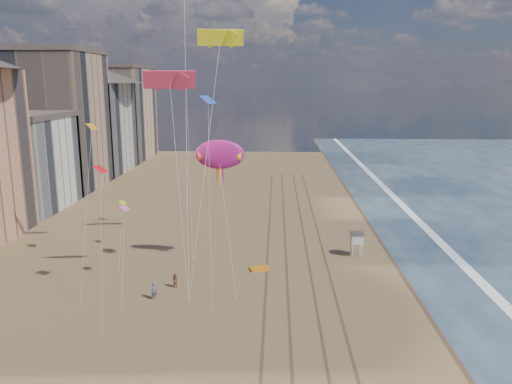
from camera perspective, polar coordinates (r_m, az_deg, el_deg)
wet_sand at (r=77.18m, az=16.69°, el=-4.80°), size 260.00×260.00×0.00m
foam at (r=78.33m, az=19.67°, el=-4.75°), size 260.00×260.00×0.00m
tracks at (r=65.33m, az=4.64°, el=-7.44°), size 7.68×120.00×0.01m
buildings at (r=107.51m, az=-22.90°, el=6.86°), size 34.72×131.35×29.00m
lifeguard_stand at (r=65.96m, az=11.45°, el=-5.20°), size 1.77×1.77×3.20m
grounded_kite at (r=60.97m, az=0.41°, el=-8.75°), size 2.69×2.13×0.27m
show_kite at (r=58.57m, az=-4.15°, el=4.27°), size 5.10×5.20×17.05m
kite_flyer_a at (r=53.92m, az=-11.58°, el=-10.98°), size 0.84×0.80×1.93m
kite_flyer_b at (r=56.31m, az=-9.21°, el=-10.00°), size 0.97×0.86×1.66m
parafoils at (r=55.49m, az=-7.02°, el=20.02°), size 8.94×14.74×17.42m
small_kites at (r=57.88m, az=-12.28°, el=6.20°), size 15.58×21.01×16.63m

